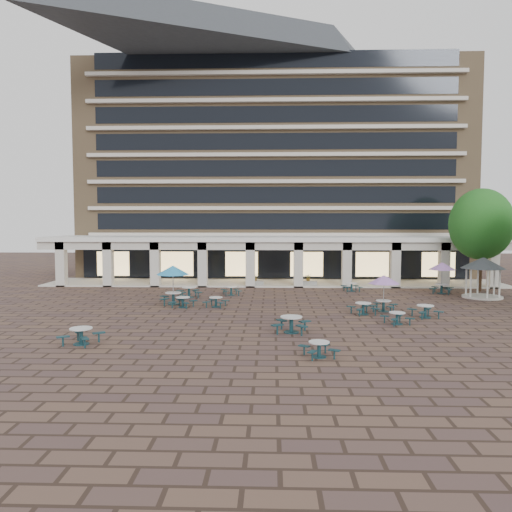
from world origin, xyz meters
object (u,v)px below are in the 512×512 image
(picnic_table_0, at_px, (81,335))
(picnic_table_1, at_px, (291,323))
(planter_left, at_px, (255,282))
(planter_right, at_px, (308,282))
(gazebo, at_px, (483,268))
(picnic_table_2, at_px, (319,348))

(picnic_table_0, bearing_deg, picnic_table_1, 28.88)
(picnic_table_1, bearing_deg, planter_left, 108.85)
(picnic_table_0, xyz_separation_m, planter_right, (12.25, 21.29, -0.02))
(gazebo, bearing_deg, picnic_table_1, -140.39)
(planter_right, bearing_deg, picnic_table_1, -96.87)
(picnic_table_0, height_order, planter_right, planter_right)
(picnic_table_2, height_order, planter_left, planter_left)
(picnic_table_1, height_order, gazebo, gazebo)
(planter_left, bearing_deg, gazebo, -19.12)
(picnic_table_0, distance_m, picnic_table_1, 10.42)
(picnic_table_2, bearing_deg, picnic_table_1, 85.82)
(picnic_table_1, height_order, picnic_table_2, picnic_table_1)
(picnic_table_1, distance_m, planter_right, 18.60)
(picnic_table_1, height_order, planter_left, planter_left)
(picnic_table_1, height_order, planter_right, planter_right)
(gazebo, bearing_deg, picnic_table_2, -129.30)
(planter_right, bearing_deg, gazebo, -25.43)
(gazebo, relative_size, planter_left, 2.19)
(gazebo, height_order, planter_right, gazebo)
(picnic_table_0, distance_m, picnic_table_2, 11.19)
(picnic_table_0, bearing_deg, planter_left, 83.72)
(picnic_table_1, relative_size, planter_right, 1.45)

